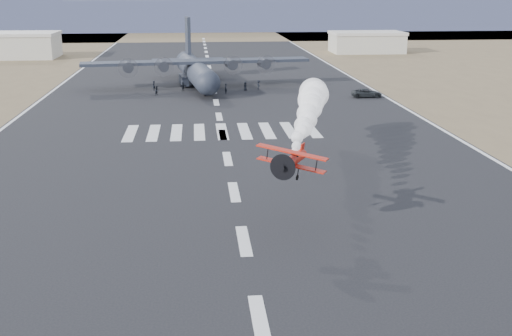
{
  "coord_description": "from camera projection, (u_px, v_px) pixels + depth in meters",
  "views": [
    {
      "loc": [
        -3.35,
        -33.08,
        18.64
      ],
      "look_at": [
        1.49,
        17.99,
        4.0
      ],
      "focal_mm": 45.0,
      "sensor_mm": 36.0,
      "label": 1
    }
  ],
  "objects": [
    {
      "name": "crew_g",
      "position": [
        154.0,
        86.0,
        117.71
      ],
      "size": [
        0.72,
        0.79,
        1.78
      ],
      "primitive_type": "imported",
      "rotation": [
        0.0,
        0.0,
        4.37
      ],
      "color": "black",
      "rests_on": "ground"
    },
    {
      "name": "hangar_left",
      "position": [
        11.0,
        45.0,
        170.24
      ],
      "size": [
        24.5,
        14.5,
        6.7
      ],
      "color": "#A8A495",
      "rests_on": "ground"
    },
    {
      "name": "hangar_right",
      "position": [
        367.0,
        42.0,
        184.04
      ],
      "size": [
        20.5,
        12.5,
        5.9
      ],
      "color": "#A8A495",
      "rests_on": "ground"
    },
    {
      "name": "crew_b",
      "position": [
        157.0,
        91.0,
        112.73
      ],
      "size": [
        0.91,
        0.87,
        1.61
      ],
      "primitive_type": "imported",
      "rotation": [
        0.0,
        0.0,
        0.69
      ],
      "color": "black",
      "rests_on": "ground"
    },
    {
      "name": "aerobatic_biplane",
      "position": [
        293.0,
        160.0,
        49.56
      ],
      "size": [
        5.68,
        5.25,
        2.47
      ],
      "rotation": [
        0.0,
        0.13,
        -0.23
      ],
      "color": "red"
    },
    {
      "name": "transport_aircraft",
      "position": [
        196.0,
        69.0,
        123.02
      ],
      "size": [
        43.01,
        35.31,
        12.41
      ],
      "rotation": [
        0.0,
        0.0,
        0.12
      ],
      "color": "#1C232A",
      "rests_on": "ground"
    },
    {
      "name": "ridge_seg_d",
      "position": [
        201.0,
        14.0,
        284.2
      ],
      "size": [
        150.0,
        50.0,
        13.0
      ],
      "primitive_type": "cube",
      "color": "#848DA8",
      "rests_on": "ground"
    },
    {
      "name": "scrub_far",
      "position": [
        202.0,
        34.0,
        257.27
      ],
      "size": [
        500.0,
        80.0,
        0.0
      ],
      "primitive_type": "cube",
      "color": "brown",
      "rests_on": "ground"
    },
    {
      "name": "ridge_seg_e",
      "position": [
        345.0,
        11.0,
        289.83
      ],
      "size": [
        150.0,
        50.0,
        15.0
      ],
      "primitive_type": "cube",
      "color": "#848DA8",
      "rests_on": "ground"
    },
    {
      "name": "crew_h",
      "position": [
        191.0,
        84.0,
        120.08
      ],
      "size": [
        0.93,
        0.83,
        1.63
      ],
      "primitive_type": "imported",
      "rotation": [
        0.0,
        0.0,
        5.73
      ],
      "color": "black",
      "rests_on": "ground"
    },
    {
      "name": "support_vehicle",
      "position": [
        367.0,
        93.0,
        110.72
      ],
      "size": [
        5.28,
        2.59,
        1.44
      ],
      "primitive_type": "imported",
      "rotation": [
        0.0,
        0.0,
        1.53
      ],
      "color": "black",
      "rests_on": "ground"
    },
    {
      "name": "ridge_seg_f",
      "position": [
        484.0,
        8.0,
        295.46
      ],
      "size": [
        150.0,
        50.0,
        17.0
      ],
      "primitive_type": "cube",
      "color": "#848DA8",
      "rests_on": "ground"
    },
    {
      "name": "crew_a",
      "position": [
        226.0,
        89.0,
        114.3
      ],
      "size": [
        0.68,
        0.77,
        1.84
      ],
      "primitive_type": "imported",
      "rotation": [
        0.0,
        0.0,
        4.5
      ],
      "color": "black",
      "rests_on": "ground"
    },
    {
      "name": "crew_d",
      "position": [
        205.0,
        84.0,
        119.88
      ],
      "size": [
        0.52,
        0.94,
        1.56
      ],
      "primitive_type": "imported",
      "rotation": [
        0.0,
        0.0,
        1.63
      ],
      "color": "black",
      "rests_on": "ground"
    },
    {
      "name": "crew_c",
      "position": [
        259.0,
        85.0,
        119.2
      ],
      "size": [
        0.78,
        1.17,
        1.67
      ],
      "primitive_type": "imported",
      "rotation": [
        0.0,
        0.0,
        1.85
      ],
      "color": "black",
      "rests_on": "ground"
    },
    {
      "name": "crew_f",
      "position": [
        183.0,
        87.0,
        117.07
      ],
      "size": [
        1.47,
        1.4,
        1.66
      ],
      "primitive_type": "imported",
      "rotation": [
        0.0,
        0.0,
        0.74
      ],
      "color": "black",
      "rests_on": "ground"
    },
    {
      "name": "runway_markings",
      "position": [
        219.0,
        117.0,
        94.53
      ],
      "size": [
        60.0,
        260.0,
        0.01
      ],
      "primitive_type": null,
      "color": "silver",
      "rests_on": "ground"
    },
    {
      "name": "crew_e",
      "position": [
        245.0,
        86.0,
        117.83
      ],
      "size": [
        0.83,
        0.94,
        1.65
      ],
      "primitive_type": "imported",
      "rotation": [
        0.0,
        0.0,
        4.2
      ],
      "color": "black",
      "rests_on": "ground"
    },
    {
      "name": "ground",
      "position": [
        260.0,
        320.0,
        37.09
      ],
      "size": [
        500.0,
        500.0,
        0.0
      ],
      "primitive_type": "plane",
      "color": "black",
      "rests_on": "ground"
    },
    {
      "name": "ridge_seg_c",
      "position": [
        51.0,
        10.0,
        277.75
      ],
      "size": [
        150.0,
        50.0,
        17.0
      ],
      "primitive_type": "cube",
      "color": "#848DA8",
      "rests_on": "ground"
    },
    {
      "name": "smoke_trail",
      "position": [
        311.0,
        102.0,
        73.23
      ],
      "size": [
        8.71,
        29.77,
        3.56
      ],
      "rotation": [
        0.0,
        0.0,
        -0.23
      ],
      "color": "white"
    }
  ]
}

